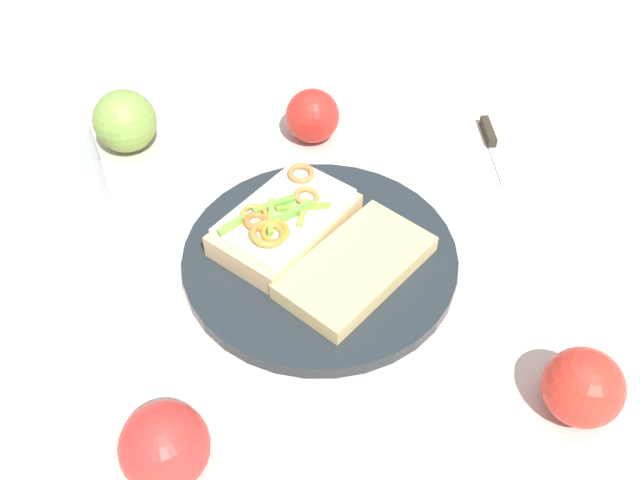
# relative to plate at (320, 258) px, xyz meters

# --- Properties ---
(ground_plane) EXTENTS (2.00, 2.00, 0.00)m
(ground_plane) POSITION_rel_plate_xyz_m (0.00, 0.00, -0.01)
(ground_plane) COLOR #C3ACA0
(ground_plane) RESTS_ON ground
(plate) EXTENTS (0.30, 0.30, 0.02)m
(plate) POSITION_rel_plate_xyz_m (0.00, 0.00, 0.00)
(plate) COLOR #20272B
(plate) RESTS_ON ground_plane
(sandwich) EXTENTS (0.16, 0.18, 0.05)m
(sandwich) POSITION_rel_plate_xyz_m (-0.04, 0.02, 0.03)
(sandwich) COLOR tan
(sandwich) RESTS_ON plate
(bread_slice_side) EXTENTS (0.17, 0.19, 0.02)m
(bread_slice_side) POSITION_rel_plate_xyz_m (0.04, -0.03, 0.02)
(bread_slice_side) COLOR tan
(bread_slice_side) RESTS_ON plate
(apple_0) EXTENTS (0.10, 0.10, 0.08)m
(apple_0) POSITION_rel_plate_xyz_m (-0.26, 0.18, 0.03)
(apple_0) COLOR olive
(apple_0) RESTS_ON ground_plane
(apple_1) EXTENTS (0.08, 0.08, 0.07)m
(apple_1) POSITION_rel_plate_xyz_m (-0.03, 0.22, 0.03)
(apple_1) COLOR red
(apple_1) RESTS_ON ground_plane
(apple_2) EXTENTS (0.11, 0.11, 0.08)m
(apple_2) POSITION_rel_plate_xyz_m (-0.10, -0.25, 0.03)
(apple_2) COLOR red
(apple_2) RESTS_ON ground_plane
(apple_3) EXTENTS (0.09, 0.09, 0.07)m
(apple_3) POSITION_rel_plate_xyz_m (0.25, -0.16, 0.03)
(apple_3) COLOR red
(apple_3) RESTS_ON ground_plane
(drinking_glass) EXTENTS (0.07, 0.07, 0.12)m
(drinking_glass) POSITION_rel_plate_xyz_m (-0.28, 0.05, 0.05)
(drinking_glass) COLOR silver
(drinking_glass) RESTS_ON ground_plane
(knife) EXTENTS (0.03, 0.13, 0.01)m
(knife) POSITION_rel_plate_xyz_m (0.20, 0.23, -0.00)
(knife) COLOR silver
(knife) RESTS_ON ground_plane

